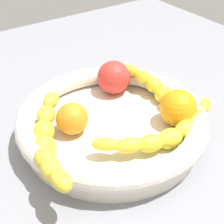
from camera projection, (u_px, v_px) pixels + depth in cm
name	position (u px, v px, depth cm)	size (l,w,h in cm)	color
kitchen_counter	(112.00, 142.00, 63.49)	(120.00, 120.00, 3.00)	gray
fruit_bowl	(112.00, 122.00, 60.78)	(33.82, 33.82, 6.08)	silver
banana_draped_left	(47.00, 142.00, 52.64)	(22.36, 11.48, 5.77)	yellow
banana_draped_right	(160.00, 91.00, 65.33)	(19.56, 7.03, 5.42)	yellow
banana_arching_top	(166.00, 133.00, 56.05)	(7.88, 25.62, 3.85)	yellow
orange_front	(72.00, 119.00, 58.19)	(5.61, 5.61, 5.61)	orange
orange_mid_left	(178.00, 108.00, 59.89)	(6.67, 6.67, 6.67)	orange
tomato_red	(114.00, 77.00, 68.61)	(6.73, 6.73, 6.73)	red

